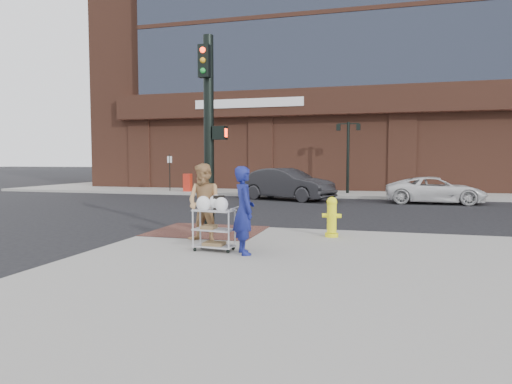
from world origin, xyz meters
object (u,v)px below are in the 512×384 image
(minivan_white, at_px, (435,190))
(lamp_post, at_px, (348,149))
(fire_hydrant, at_px, (332,216))
(utility_cart, at_px, (214,226))
(traffic_signal_pole, at_px, (209,128))
(pedestrian_tan, at_px, (205,203))
(sedan_dark, at_px, (286,184))
(woman_blue, at_px, (244,210))

(minivan_white, bearing_deg, lamp_post, 48.57)
(fire_hydrant, bearing_deg, minivan_white, 72.55)
(utility_cart, bearing_deg, traffic_signal_pole, 112.94)
(pedestrian_tan, distance_m, fire_hydrant, 3.10)
(sedan_dark, distance_m, utility_cart, 13.86)
(sedan_dark, xyz_separation_m, fire_hydrant, (3.42, -11.46, -0.15))
(minivan_white, bearing_deg, pedestrian_tan, 153.14)
(minivan_white, bearing_deg, sedan_dark, 89.46)
(fire_hydrant, bearing_deg, pedestrian_tan, -152.33)
(lamp_post, xyz_separation_m, pedestrian_tan, (-2.09, -16.56, -1.58))
(sedan_dark, bearing_deg, pedestrian_tan, -155.70)
(lamp_post, relative_size, pedestrian_tan, 2.24)
(traffic_signal_pole, relative_size, sedan_dark, 1.03)
(sedan_dark, height_order, minivan_white, sedan_dark)
(woman_blue, bearing_deg, traffic_signal_pole, 3.08)
(traffic_signal_pole, distance_m, fire_hydrant, 3.80)
(traffic_signal_pole, height_order, sedan_dark, traffic_signal_pole)
(traffic_signal_pole, height_order, pedestrian_tan, traffic_signal_pole)
(woman_blue, xyz_separation_m, sedan_dark, (-1.94, 13.95, -0.22))
(pedestrian_tan, bearing_deg, minivan_white, 75.27)
(traffic_signal_pole, xyz_separation_m, utility_cart, (0.95, -2.24, -2.16))
(pedestrian_tan, relative_size, sedan_dark, 0.37)
(pedestrian_tan, bearing_deg, sedan_dark, 104.48)
(traffic_signal_pole, relative_size, utility_cart, 4.38)
(traffic_signal_pole, distance_m, sedan_dark, 11.74)
(lamp_post, height_order, fire_hydrant, lamp_post)
(lamp_post, relative_size, sedan_dark, 0.82)
(woman_blue, xyz_separation_m, pedestrian_tan, (-1.25, 1.06, 0.02))
(pedestrian_tan, xyz_separation_m, fire_hydrant, (2.73, 1.43, -0.39))
(traffic_signal_pole, bearing_deg, woman_blue, -55.67)
(minivan_white, height_order, fire_hydrant, minivan_white)
(sedan_dark, relative_size, minivan_white, 1.10)
(lamp_post, bearing_deg, fire_hydrant, -87.60)
(utility_cart, height_order, fire_hydrant, utility_cart)
(lamp_post, distance_m, woman_blue, 17.71)
(sedan_dark, xyz_separation_m, utility_cart, (1.26, -13.80, -0.13))
(lamp_post, relative_size, woman_blue, 2.30)
(sedan_dark, distance_m, minivan_white, 7.03)
(woman_blue, relative_size, minivan_white, 0.39)
(minivan_white, bearing_deg, utility_cart, 156.62)
(pedestrian_tan, bearing_deg, lamp_post, 94.20)
(sedan_dark, xyz_separation_m, minivan_white, (7.03, 0.02, -0.18))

